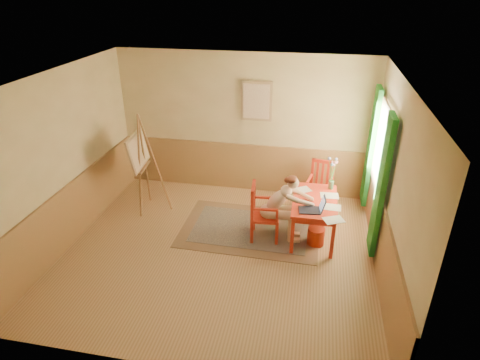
% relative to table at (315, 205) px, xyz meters
% --- Properties ---
extents(room, '(5.04, 4.54, 2.84)m').
position_rel_table_xyz_m(room, '(-1.48, -0.71, 0.77)').
color(room, tan).
rests_on(room, ground).
extents(wainscot, '(5.00, 4.50, 1.00)m').
position_rel_table_xyz_m(wainscot, '(-1.48, 0.08, -0.13)').
color(wainscot, olive).
rests_on(wainscot, room).
extents(window, '(0.12, 2.01, 2.20)m').
position_rel_table_xyz_m(window, '(0.94, 0.39, 0.71)').
color(window, white).
rests_on(window, room).
extents(wall_portrait, '(0.60, 0.05, 0.76)m').
position_rel_table_xyz_m(wall_portrait, '(-1.23, 1.49, 1.27)').
color(wall_portrait, tan).
rests_on(wall_portrait, room).
extents(rug, '(2.42, 1.63, 0.02)m').
position_rel_table_xyz_m(rug, '(-1.08, 0.01, -0.62)').
color(rug, '#8C7251').
rests_on(rug, room).
extents(table, '(0.72, 1.20, 0.72)m').
position_rel_table_xyz_m(table, '(0.00, 0.00, 0.00)').
color(table, red).
rests_on(table, room).
extents(chair_left, '(0.50, 0.48, 1.00)m').
position_rel_table_xyz_m(chair_left, '(-0.85, -0.20, -0.13)').
color(chair_left, red).
rests_on(chair_left, room).
extents(chair_back, '(0.52, 0.53, 0.98)m').
position_rel_table_xyz_m(chair_back, '(0.08, 0.92, -0.14)').
color(chair_back, red).
rests_on(chair_back, room).
extents(figure, '(0.90, 0.41, 1.20)m').
position_rel_table_xyz_m(figure, '(-0.53, -0.17, 0.03)').
color(figure, beige).
rests_on(figure, room).
extents(laptop, '(0.43, 0.29, 0.24)m').
position_rel_table_xyz_m(laptop, '(-0.01, -0.36, 0.14)').
color(laptop, '#1E2338').
rests_on(laptop, table).
extents(papers, '(0.89, 1.21, 0.00)m').
position_rel_table_xyz_m(papers, '(0.14, -0.07, 0.09)').
color(papers, white).
rests_on(papers, table).
extents(vase, '(0.20, 0.28, 0.56)m').
position_rel_table_xyz_m(vase, '(0.25, 0.47, 0.35)').
color(vase, '#3F724C').
rests_on(vase, table).
extents(wastebasket, '(0.31, 0.31, 0.30)m').
position_rel_table_xyz_m(wastebasket, '(0.07, -0.21, -0.48)').
color(wastebasket, red).
rests_on(wastebasket, room).
extents(easel, '(0.66, 0.84, 1.89)m').
position_rel_table_xyz_m(easel, '(-3.17, 0.36, 0.49)').
color(easel, '#936339').
rests_on(easel, room).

